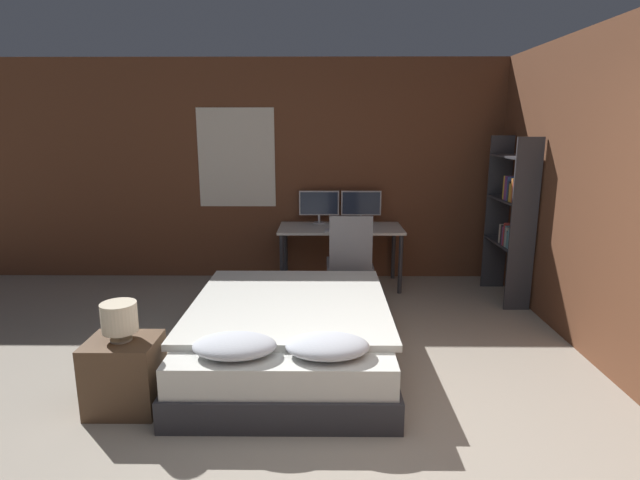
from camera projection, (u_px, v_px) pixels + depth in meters
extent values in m
cube|color=brown|center=(345.00, 171.00, 6.20)|extent=(12.00, 0.06, 2.70)
cube|color=silver|center=(237.00, 158.00, 6.14)|extent=(0.95, 0.01, 1.20)
cube|color=black|center=(237.00, 158.00, 6.14)|extent=(0.87, 0.01, 1.12)
cube|color=brown|center=(612.00, 199.00, 3.84)|extent=(0.06, 12.00, 2.70)
cube|color=#2D2D33|center=(290.00, 348.00, 4.10)|extent=(1.56, 2.08, 0.22)
cube|color=silver|center=(289.00, 324.00, 4.05)|extent=(1.50, 2.02, 0.21)
cube|color=silver|center=(290.00, 303.00, 4.15)|extent=(1.60, 1.75, 0.05)
ellipsoid|color=silver|center=(235.00, 346.00, 3.25)|extent=(0.55, 0.38, 0.13)
ellipsoid|color=silver|center=(327.00, 346.00, 3.24)|extent=(0.55, 0.38, 0.13)
cube|color=brown|center=(125.00, 374.00, 3.38)|extent=(0.47, 0.39, 0.50)
cylinder|color=gray|center=(121.00, 339.00, 3.32)|extent=(0.14, 0.14, 0.01)
cylinder|color=gray|center=(121.00, 335.00, 3.32)|extent=(0.02, 0.02, 0.05)
cylinder|color=beige|center=(119.00, 317.00, 3.29)|extent=(0.23, 0.23, 0.20)
cube|color=beige|center=(341.00, 228.00, 5.94)|extent=(1.46, 0.69, 0.03)
cylinder|color=#2D2D33|center=(282.00, 264.00, 5.74)|extent=(0.05, 0.05, 0.70)
cylinder|color=#2D2D33|center=(400.00, 264.00, 5.73)|extent=(0.05, 0.05, 0.70)
cylinder|color=#2D2D33|center=(286.00, 252.00, 6.31)|extent=(0.05, 0.05, 0.70)
cylinder|color=#2D2D33|center=(393.00, 252.00, 6.30)|extent=(0.05, 0.05, 0.70)
cylinder|color=#B7B7BC|center=(319.00, 223.00, 6.18)|extent=(0.16, 0.16, 0.01)
cylinder|color=#B7B7BC|center=(319.00, 219.00, 6.16)|extent=(0.03, 0.03, 0.09)
cube|color=#B7B7BC|center=(319.00, 203.00, 6.12)|extent=(0.49, 0.03, 0.30)
cube|color=#232D42|center=(319.00, 203.00, 6.11)|extent=(0.46, 0.00, 0.27)
cylinder|color=#B7B7BC|center=(361.00, 223.00, 6.17)|extent=(0.16, 0.16, 0.01)
cylinder|color=#B7B7BC|center=(361.00, 219.00, 6.16)|extent=(0.03, 0.03, 0.09)
cube|color=#B7B7BC|center=(361.00, 203.00, 6.12)|extent=(0.49, 0.03, 0.30)
cube|color=#232D42|center=(361.00, 203.00, 6.10)|extent=(0.46, 0.00, 0.27)
cube|color=#B7B7BC|center=(341.00, 230.00, 5.70)|extent=(0.38, 0.13, 0.02)
ellipsoid|color=#B7B7BC|center=(366.00, 230.00, 5.70)|extent=(0.07, 0.05, 0.04)
cylinder|color=black|center=(349.00, 302.00, 5.44)|extent=(0.52, 0.52, 0.04)
cylinder|color=gray|center=(349.00, 285.00, 5.40)|extent=(0.05, 0.05, 0.36)
cube|color=slate|center=(349.00, 266.00, 5.35)|extent=(0.49, 0.49, 0.07)
cube|color=slate|center=(351.00, 242.00, 5.07)|extent=(0.44, 0.05, 0.54)
cube|color=#333338|center=(523.00, 226.00, 5.09)|extent=(0.27, 0.02, 1.80)
cube|color=#333338|center=(497.00, 213.00, 5.85)|extent=(0.27, 0.02, 1.80)
cube|color=#333338|center=(507.00, 243.00, 5.53)|extent=(0.27, 0.77, 0.02)
cube|color=#333338|center=(511.00, 200.00, 5.42)|extent=(0.27, 0.77, 0.02)
cube|color=#333338|center=(515.00, 157.00, 5.32)|extent=(0.27, 0.77, 0.02)
cube|color=#B2332D|center=(521.00, 240.00, 5.16)|extent=(0.22, 0.04, 0.22)
cube|color=teal|center=(519.00, 239.00, 5.21)|extent=(0.22, 0.04, 0.21)
cube|color=teal|center=(517.00, 240.00, 5.26)|extent=(0.22, 0.03, 0.18)
cube|color=#BCB29E|center=(516.00, 237.00, 5.28)|extent=(0.22, 0.02, 0.21)
cube|color=teal|center=(515.00, 236.00, 5.31)|extent=(0.22, 0.02, 0.23)
cube|color=#B2332D|center=(514.00, 234.00, 5.34)|extent=(0.22, 0.03, 0.25)
cube|color=#7A387F|center=(512.00, 236.00, 5.38)|extent=(0.22, 0.03, 0.20)
cube|color=#28282D|center=(511.00, 235.00, 5.42)|extent=(0.22, 0.04, 0.21)
cube|color=#BCB29E|center=(509.00, 234.00, 5.47)|extent=(0.22, 0.04, 0.21)
cube|color=#2D4784|center=(525.00, 193.00, 5.05)|extent=(0.22, 0.03, 0.22)
cube|color=#B2332D|center=(523.00, 193.00, 5.09)|extent=(0.22, 0.02, 0.21)
cube|color=orange|center=(522.00, 191.00, 5.12)|extent=(0.22, 0.03, 0.25)
cube|color=gold|center=(520.00, 193.00, 5.17)|extent=(0.22, 0.04, 0.19)
cube|color=#28282D|center=(519.00, 191.00, 5.21)|extent=(0.22, 0.02, 0.21)
cube|color=#2D4784|center=(518.00, 189.00, 5.23)|extent=(0.22, 0.04, 0.26)
cube|color=#7A387F|center=(516.00, 191.00, 5.28)|extent=(0.22, 0.03, 0.21)
cube|color=#7A387F|center=(515.00, 188.00, 5.31)|extent=(0.22, 0.02, 0.26)
cube|color=gold|center=(514.00, 188.00, 5.35)|extent=(0.22, 0.03, 0.25)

